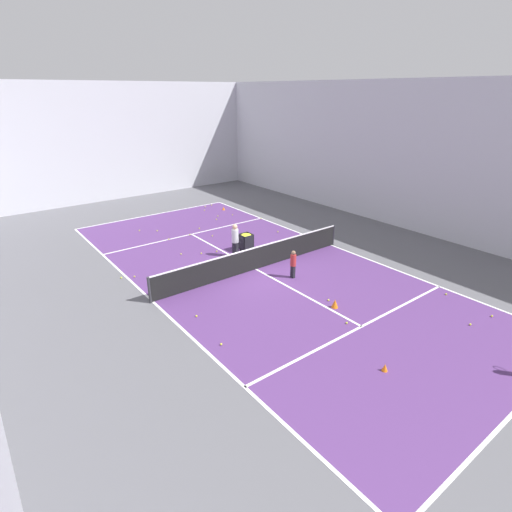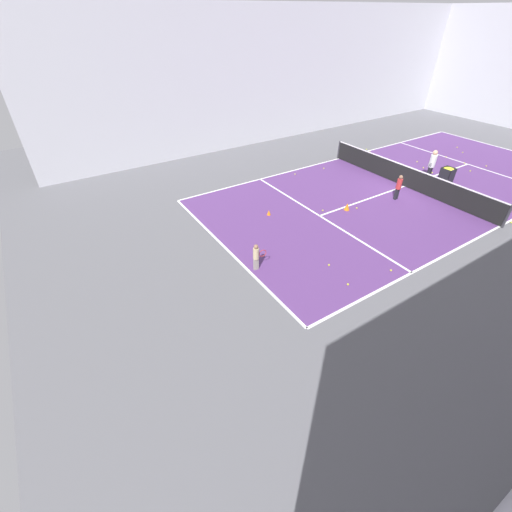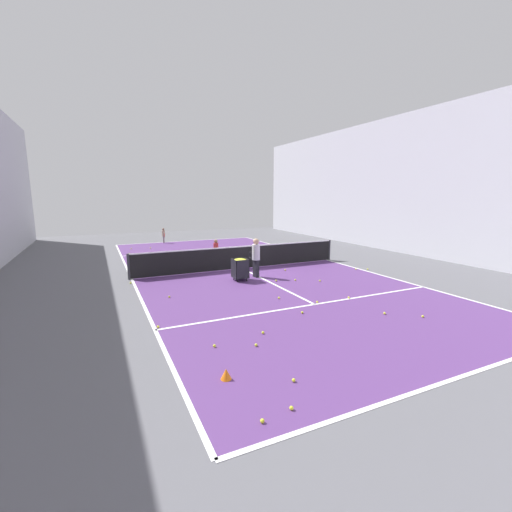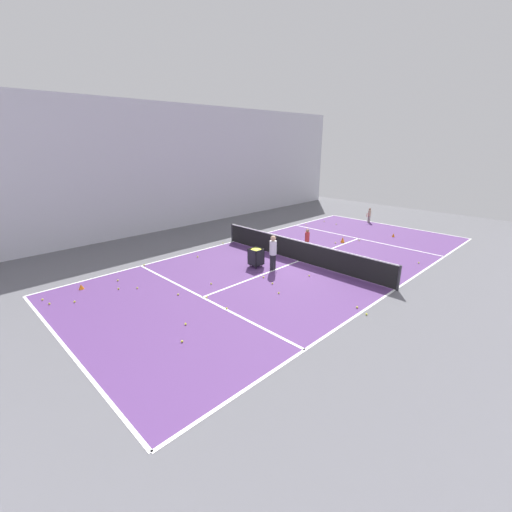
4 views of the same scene
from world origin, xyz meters
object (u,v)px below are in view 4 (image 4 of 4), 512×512
Objects in this scene: tennis_net at (299,251)px; player_near_baseline at (369,214)px; coach_at_net at (273,250)px; child_midcourt at (307,238)px; ball_cart at (256,254)px; training_cone_1 at (393,235)px; training_cone_0 at (343,240)px.

tennis_net is 10.51m from player_near_baseline.
player_near_baseline is 0.65× the size of coach_at_net.
ball_cart is at bearing -1.14° from child_midcourt.
tennis_net is 43.56× the size of training_cone_1.
child_midcourt is at bearing -93.38° from ball_cart.
tennis_net is 30.53× the size of training_cone_0.
player_near_baseline is (1.71, -10.37, 0.05)m from tennis_net.
player_near_baseline reaches higher than ball_cart.
training_cone_0 is at bearing -9.09° from coach_at_net.
coach_at_net is 9.64m from training_cone_1.
coach_at_net is 4.93× the size of training_cone_0.
ball_cart is (-0.77, 12.41, 0.03)m from player_near_baseline.
player_near_baseline reaches higher than training_cone_1.
coach_at_net reaches higher than tennis_net.
coach_at_net reaches higher than training_cone_0.
training_cone_0 is (0.12, -6.20, -0.76)m from coach_at_net.
child_midcourt is at bearing 71.46° from training_cone_1.
training_cone_0 is 3.66m from training_cone_1.
child_midcourt is 5.31× the size of training_cone_1.
coach_at_net is at bearing 12.49° from child_midcourt.
tennis_net is at bearing -14.01° from coach_at_net.
player_near_baseline is 4.56× the size of training_cone_1.
training_cone_0 is at bearing -86.90° from tennis_net.
coach_at_net reaches higher than ball_cart.
ball_cart is at bearing 83.80° from training_cone_0.
ball_cart is (0.94, 2.04, 0.08)m from tennis_net.
player_near_baseline is 0.86× the size of child_midcourt.
training_cone_1 is (-1.57, -3.30, -0.05)m from training_cone_0.
tennis_net is 6.19× the size of coach_at_net.
tennis_net reaches higher than ball_cart.
training_cone_1 is at bearing 163.70° from child_midcourt.
training_cone_1 is (-1.33, -7.74, -0.43)m from tennis_net.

